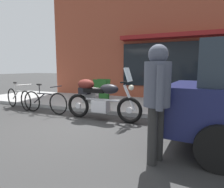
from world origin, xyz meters
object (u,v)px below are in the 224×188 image
(touring_motorcycle, at_px, (99,97))
(sandwich_board_sign, at_px, (102,90))
(parked_bicycle, at_px, (44,101))
(pedestrian_walking, at_px, (157,90))
(second_bicycle_by_cafe, at_px, (18,98))

(touring_motorcycle, xyz_separation_m, sandwich_board_sign, (-0.82, 1.92, -0.06))
(parked_bicycle, bearing_deg, pedestrian_walking, -26.24)
(pedestrian_walking, height_order, sandwich_board_sign, pedestrian_walking)
(sandwich_board_sign, xyz_separation_m, second_bicycle_by_cafe, (-2.40, -1.72, -0.19))
(pedestrian_walking, bearing_deg, touring_motorcycle, 135.28)
(touring_motorcycle, relative_size, pedestrian_walking, 1.27)
(touring_motorcycle, distance_m, pedestrian_walking, 2.64)
(touring_motorcycle, bearing_deg, sandwich_board_sign, 112.99)
(second_bicycle_by_cafe, bearing_deg, touring_motorcycle, -3.63)
(parked_bicycle, xyz_separation_m, second_bicycle_by_cafe, (-1.32, 0.19, 0.00))
(sandwich_board_sign, distance_m, second_bicycle_by_cafe, 2.96)
(parked_bicycle, relative_size, pedestrian_walking, 1.00)
(parked_bicycle, xyz_separation_m, sandwich_board_sign, (1.08, 1.91, 0.19))
(parked_bicycle, height_order, sandwich_board_sign, sandwich_board_sign)
(second_bicycle_by_cafe, bearing_deg, parked_bicycle, -8.03)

